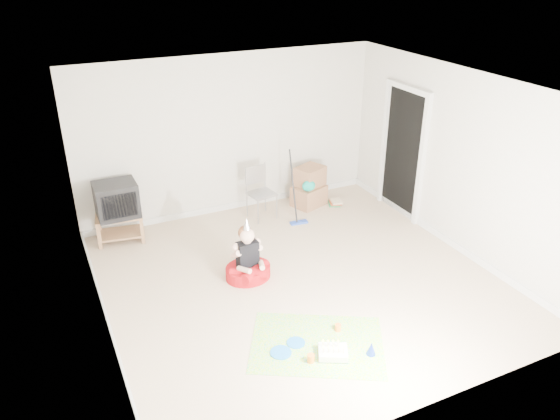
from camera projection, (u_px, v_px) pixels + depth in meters
name	position (u px, v px, depth m)	size (l,w,h in m)	color
ground	(299.00, 281.00, 7.32)	(5.00, 5.00, 0.00)	beige
doorway_recess	(403.00, 154.00, 8.80)	(0.02, 0.90, 2.05)	black
tv_stand	(120.00, 225.00, 8.22)	(0.74, 0.53, 0.42)	#926542
crt_tv	(116.00, 200.00, 8.03)	(0.60, 0.50, 0.52)	black
folding_chair	(262.00, 194.00, 8.83)	(0.45, 0.44, 0.88)	#9B9BA0
cardboard_boxes	(309.00, 187.00, 9.32)	(0.65, 0.59, 0.68)	#9A6B4A
floor_mop	(299.00, 209.00, 8.72)	(0.30, 0.39, 1.16)	blue
book_pile	(335.00, 202.00, 9.46)	(0.28, 0.31, 0.08)	#267444
seated_woman	(248.00, 265.00, 7.31)	(0.65, 0.65, 0.89)	#AE1015
party_mat	(317.00, 344.00, 6.15)	(1.48, 1.07, 0.01)	#E8308F
birthday_cake	(333.00, 353.00, 5.96)	(0.40, 0.37, 0.15)	white
blue_plate_near	(296.00, 343.00, 6.16)	(0.21, 0.21, 0.01)	blue
blue_plate_far	(281.00, 352.00, 6.01)	(0.24, 0.24, 0.01)	blue
orange_cup_near	(338.00, 328.00, 6.35)	(0.07, 0.07, 0.08)	orange
orange_cup_far	(311.00, 358.00, 5.87)	(0.08, 0.08, 0.09)	orange
blue_party_hat	(371.00, 348.00, 5.96)	(0.11, 0.11, 0.16)	#1C3AC5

